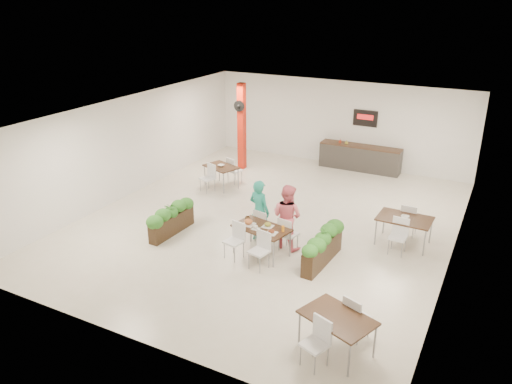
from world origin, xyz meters
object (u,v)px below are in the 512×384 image
main_table (261,231)px  planter_right (323,245)px  diner_woman (287,217)px  planter_left (171,217)px  side_table_b (404,222)px  diner_man (259,211)px  side_table_a (221,170)px  side_table_c (337,322)px  red_column (242,126)px  service_counter (360,157)px

main_table → planter_right: bearing=9.9°
diner_woman → planter_left: diner_woman is taller
main_table → side_table_b: (3.06, 2.22, 0.01)m
diner_man → diner_woman: (0.80, 0.00, 0.01)m
planter_right → planter_left: bearing=-175.1°
main_table → diner_man: diner_man is taller
main_table → diner_woman: bearing=57.8°
main_table → side_table_a: (-3.34, 3.58, -0.01)m
main_table → side_table_c: (2.90, -2.67, -0.00)m
diner_man → side_table_b: bearing=-143.6°
diner_man → side_table_a: (-2.95, 2.93, -0.23)m
red_column → main_table: 6.82m
diner_woman → diner_man: bearing=12.1°
red_column → diner_man: bearing=-56.6°
service_counter → diner_woman: size_ratio=1.74×
side_table_a → planter_left: bearing=-60.6°
service_counter → planter_right: bearing=-80.4°
red_column → planter_right: red_column is taller
side_table_a → side_table_b: bearing=7.6°
service_counter → side_table_c: (2.59, -10.18, 0.14)m
service_counter → side_table_a: 5.37m
side_table_c → side_table_b: bearing=108.7°
service_counter → main_table: service_counter is taller
planter_right → side_table_c: 3.24m
diner_man → side_table_c: (3.29, -3.32, -0.22)m
planter_left → red_column: bearing=99.6°
red_column → side_table_a: 2.33m
service_counter → main_table: (-0.32, -7.51, 0.14)m
diner_woman → planter_left: bearing=25.5°
main_table → side_table_c: 3.94m
red_column → planter_right: (5.22, -5.38, -1.15)m
side_table_b → side_table_c: same height
main_table → diner_woman: 0.80m
planter_left → side_table_b: 6.22m
side_table_c → side_table_a: bearing=155.6°
red_column → diner_woman: 6.50m
diner_man → diner_woman: diner_woman is taller
diner_man → diner_woman: 0.80m
diner_woman → main_table: bearing=69.9°
planter_left → service_counter: bearing=68.3°
side_table_a → diner_man: bearing=-25.1°
service_counter → side_table_c: size_ratio=1.80×
diner_man → side_table_a: diner_man is taller
red_column → planter_left: (0.97, -5.74, -1.15)m
side_table_c → red_column: bearing=149.0°
planter_left → planter_right: 4.26m
service_counter → diner_woman: (0.09, -6.86, 0.37)m
side_table_c → planter_left: bearing=176.0°
side_table_a → diner_woman: bearing=-18.3°
red_column → side_table_a: bearing=-80.5°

